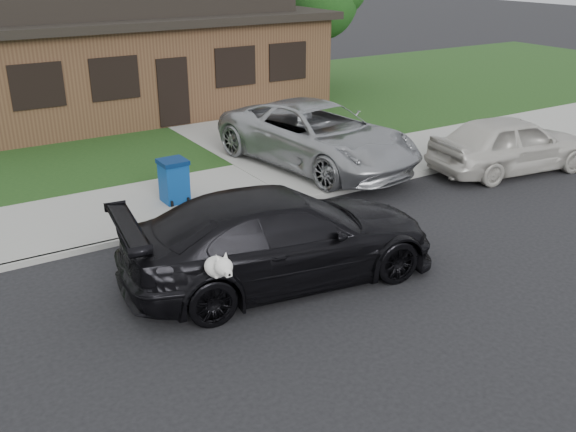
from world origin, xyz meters
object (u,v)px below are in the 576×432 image
sedan (281,237)px  recycling_bin (174,180)px  minivan (317,135)px  white_compact (511,144)px

sedan → recycling_bin: (-0.23, 4.19, -0.19)m
minivan → recycling_bin: (-4.15, -0.48, -0.33)m
recycling_bin → white_compact: bearing=-16.3°
minivan → white_compact: 4.96m
sedan → minivan: size_ratio=1.00×
sedan → white_compact: size_ratio=1.32×
white_compact → recycling_bin: bearing=82.8°
recycling_bin → sedan: bearing=-88.1°
sedan → white_compact: bearing=-69.2°
sedan → white_compact: 8.30m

